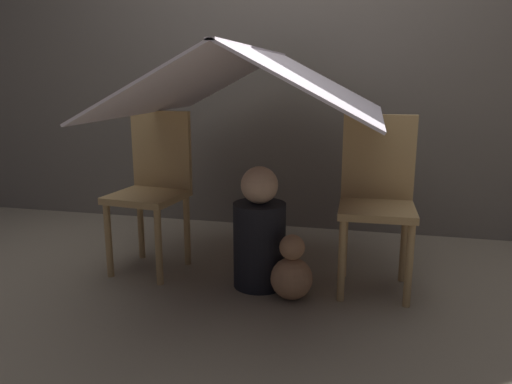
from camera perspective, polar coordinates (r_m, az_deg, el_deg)
ground_plane at (r=2.54m, az=-0.95°, el=-11.54°), size 8.80×8.80×0.00m
wall_back at (r=3.50m, az=3.89°, el=16.19°), size 7.00×0.05×2.50m
chair_left at (r=2.81m, az=-11.66°, el=0.89°), size 0.41×0.41×0.87m
chair_right at (r=2.56m, az=13.66°, el=-0.39°), size 0.37×0.37×0.87m
sheet_canopy at (r=2.49m, az=0.00°, el=12.52°), size 1.22×1.44×0.32m
person_front at (r=2.55m, az=0.39°, el=-4.89°), size 0.27×0.27×0.63m
plush_toy at (r=2.45m, az=4.08°, el=-9.23°), size 0.21×0.21×0.32m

